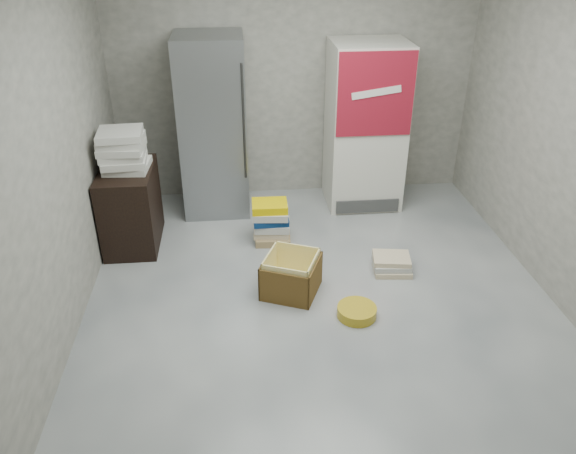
% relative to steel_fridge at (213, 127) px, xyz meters
% --- Properties ---
extents(ground, '(5.00, 5.00, 0.00)m').
position_rel_steel_fridge_xyz_m(ground, '(0.90, -2.13, -0.95)').
color(ground, '#B9B8B4').
rests_on(ground, ground).
extents(room_shell, '(4.04, 5.04, 2.82)m').
position_rel_steel_fridge_xyz_m(room_shell, '(0.90, -2.13, 0.85)').
color(room_shell, '#AAA499').
rests_on(room_shell, ground).
extents(steel_fridge, '(0.70, 0.72, 1.90)m').
position_rel_steel_fridge_xyz_m(steel_fridge, '(0.00, 0.00, 0.00)').
color(steel_fridge, '#A4A8AC').
rests_on(steel_fridge, ground).
extents(coke_cooler, '(0.80, 0.73, 1.80)m').
position_rel_steel_fridge_xyz_m(coke_cooler, '(1.65, -0.01, -0.05)').
color(coke_cooler, silver).
rests_on(coke_cooler, ground).
extents(wood_shelf, '(0.50, 0.80, 0.80)m').
position_rel_steel_fridge_xyz_m(wood_shelf, '(-0.83, -0.73, -0.55)').
color(wood_shelf, black).
rests_on(wood_shelf, ground).
extents(supply_box_stack, '(0.45, 0.45, 0.39)m').
position_rel_steel_fridge_xyz_m(supply_box_stack, '(-0.82, -0.73, 0.04)').
color(supply_box_stack, silver).
rests_on(supply_box_stack, wood_shelf).
extents(phonebook_stack_main, '(0.39, 0.34, 0.43)m').
position_rel_steel_fridge_xyz_m(phonebook_stack_main, '(0.55, -0.84, -0.73)').
color(phonebook_stack_main, '#9C8054').
rests_on(phonebook_stack_main, ground).
extents(phonebook_stack_side, '(0.38, 0.33, 0.15)m').
position_rel_steel_fridge_xyz_m(phonebook_stack_side, '(1.63, -1.50, -0.87)').
color(phonebook_stack_side, beige).
rests_on(phonebook_stack_side, ground).
extents(cardboard_box, '(0.59, 0.59, 0.36)m').
position_rel_steel_fridge_xyz_m(cardboard_box, '(0.66, -1.73, -0.80)').
color(cardboard_box, yellow).
rests_on(cardboard_box, ground).
extents(bucket_lid, '(0.40, 0.40, 0.09)m').
position_rel_steel_fridge_xyz_m(bucket_lid, '(1.17, -2.14, -0.91)').
color(bucket_lid, gold).
rests_on(bucket_lid, ground).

